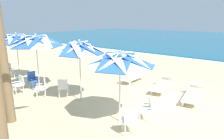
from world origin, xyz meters
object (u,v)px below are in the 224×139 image
Objects in this scene: plastic_chair_7 at (1,65)px; sun_lounger_1 at (162,85)px; plastic_chair_1 at (130,120)px; plastic_chair_2 at (63,87)px; plastic_chair_6 at (9,70)px; beach_umbrella_2 at (36,41)px; sun_lounger_0 at (193,94)px; plastic_chair_3 at (19,84)px; beach_umbrella_1 at (79,49)px; plastic_chair_4 at (33,79)px; beach_umbrella_3 at (16,39)px; sun_lounger_2 at (134,76)px; plastic_chair_5 at (42,86)px; beach_umbrella_0 at (120,60)px; plastic_chair_0 at (146,107)px.

plastic_chair_7 is 0.39× the size of sun_lounger_1.
plastic_chair_1 is 4.22m from plastic_chair_2.
plastic_chair_1 and plastic_chair_6 have the same top height.
beach_umbrella_2 reaches higher than sun_lounger_0.
plastic_chair_3 is at bearing -178.18° from plastic_chair_1.
beach_umbrella_1 reaches higher than plastic_chair_7.
plastic_chair_7 reaches higher than sun_lounger_0.
beach_umbrella_3 is (-2.01, 0.38, 1.83)m from plastic_chair_4.
plastic_chair_1 is 4.63m from sun_lounger_1.
beach_umbrella_1 is 3.05× the size of plastic_chair_2.
plastic_chair_2 reaches higher than sun_lounger_2.
plastic_chair_2 and plastic_chair_5 have the same top height.
plastic_chair_0 is (0.68, 0.62, -1.66)m from beach_umbrella_0.
plastic_chair_7 is (-10.81, 1.14, 0.00)m from plastic_chair_1.
plastic_chair_4 is at bearing 164.30° from plastic_chair_5.
plastic_chair_1 is (0.09, -1.12, 0.00)m from plastic_chair_0.
plastic_chair_4 is at bearing -173.75° from beach_umbrella_1.
plastic_chair_3 is 1.00× the size of plastic_chair_4.
beach_umbrella_3 is 3.08m from plastic_chair_7.
beach_umbrella_0 is at bearing -4.80° from plastic_chair_2.
beach_umbrella_3 is at bearing 169.27° from plastic_chair_4.
plastic_chair_4 is at bearing 174.14° from plastic_chair_1.
beach_umbrella_2 is 7.48m from sun_lounger_0.
plastic_chair_6 is (-4.20, 0.56, 0.00)m from plastic_chair_5.
sun_lounger_0 is (8.83, 3.06, -2.04)m from beach_umbrella_3.
plastic_chair_3 is (-0.33, -0.84, -1.92)m from beach_umbrella_2.
plastic_chair_1 is at bearing -75.33° from sun_lounger_1.
beach_umbrella_1 is 3.05× the size of plastic_chair_6.
plastic_chair_6 is at bearing 176.43° from plastic_chair_4.
plastic_chair_3 is 1.00× the size of plastic_chair_7.
sun_lounger_2 is (-2.36, 4.46, -1.88)m from beach_umbrella_0.
plastic_chair_6 is at bearing -178.41° from beach_umbrella_1.
plastic_chair_6 is 8.78m from sun_lounger_1.
beach_umbrella_1 is at bearing -177.54° from plastic_chair_0.
plastic_chair_2 is 0.39× the size of sun_lounger_1.
beach_umbrella_0 reaches higher than sun_lounger_0.
beach_umbrella_2 is 3.87m from plastic_chair_6.
beach_umbrella_3 is at bearing 171.49° from beach_umbrella_2.
plastic_chair_3 is 0.40× the size of sun_lounger_2.
sun_lounger_1 is at bearing 19.07° from plastic_chair_7.
plastic_chair_1 is 0.39× the size of sun_lounger_1.
sun_lounger_0 is (4.64, 3.29, -0.22)m from plastic_chair_2.
beach_umbrella_2 is 2.13m from plastic_chair_5.
sun_lounger_1 is (2.97, 3.69, -0.22)m from plastic_chair_2.
plastic_chair_7 is at bearing -165.41° from sun_lounger_0.
beach_umbrella_2 is 2.12m from plastic_chair_3.
plastic_chair_1 is 5.88m from sun_lounger_2.
plastic_chair_0 is at bearing 42.01° from beach_umbrella_0.
beach_umbrella_0 is 0.94× the size of beach_umbrella_1.
beach_umbrella_2 is 5.50m from sun_lounger_2.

